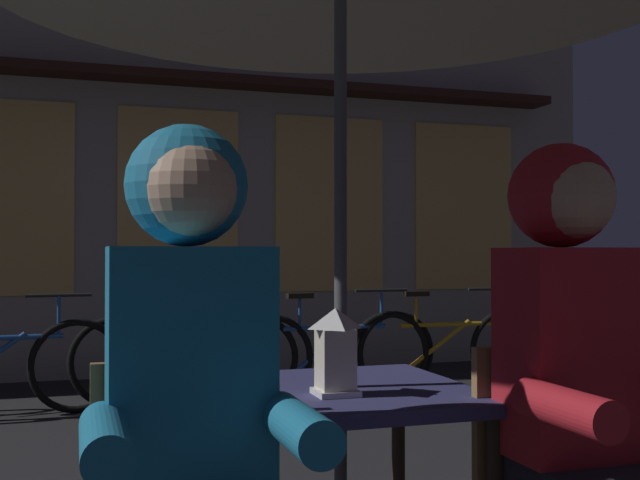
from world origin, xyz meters
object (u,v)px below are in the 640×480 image
(person_right_hooded, at_px, (580,362))
(bicycle_third, at_px, (186,358))
(cafe_table, at_px, (341,423))
(bicycle_fourth, at_px, (335,353))
(bicycle_furthest, at_px, (584,345))
(lantern, at_px, (335,349))
(bicycle_fifth, at_px, (449,349))
(person_left_hooded, at_px, (191,382))

(person_right_hooded, height_order, bicycle_third, person_right_hooded)
(cafe_table, height_order, bicycle_fourth, bicycle_fourth)
(bicycle_fourth, bearing_deg, bicycle_furthest, -2.77)
(cafe_table, bearing_deg, lantern, -115.37)
(bicycle_fifth, bearing_deg, bicycle_third, 177.07)
(bicycle_fifth, bearing_deg, bicycle_fourth, 178.33)
(person_left_hooded, bearing_deg, bicycle_fifth, 56.44)
(bicycle_fifth, bearing_deg, person_right_hooded, -112.88)
(cafe_table, xyz_separation_m, bicycle_third, (0.06, 3.66, -0.29))
(bicycle_fourth, distance_m, bicycle_fifth, 0.96)
(bicycle_third, relative_size, bicycle_fifth, 1.00)
(cafe_table, distance_m, bicycle_furthest, 4.85)
(lantern, bearing_deg, cafe_table, 64.63)
(lantern, xyz_separation_m, person_right_hooded, (0.53, -0.31, -0.01))
(cafe_table, relative_size, person_left_hooded, 0.53)
(cafe_table, height_order, bicycle_third, bicycle_third)
(bicycle_fourth, distance_m, bicycle_furthest, 2.19)
(cafe_table, height_order, person_right_hooded, person_right_hooded)
(person_right_hooded, xyz_separation_m, bicycle_fourth, (0.71, 4.00, -0.50))
(cafe_table, bearing_deg, person_left_hooded, -138.43)
(cafe_table, relative_size, bicycle_furthest, 0.44)
(lantern, relative_size, bicycle_third, 0.14)
(cafe_table, height_order, bicycle_furthest, bicycle_furthest)
(bicycle_furthest, bearing_deg, person_left_hooded, -134.71)
(person_right_hooded, bearing_deg, bicycle_furthest, 53.36)
(lantern, distance_m, person_left_hooded, 0.53)
(bicycle_fourth, xyz_separation_m, bicycle_fifth, (0.96, -0.03, 0.00))
(person_right_hooded, distance_m, bicycle_third, 4.13)
(lantern, xyz_separation_m, bicycle_fourth, (1.25, 3.69, -0.51))
(bicycle_fourth, bearing_deg, person_left_hooded, -112.70)
(bicycle_third, distance_m, bicycle_furthest, 3.32)
(person_left_hooded, distance_m, bicycle_third, 4.15)
(person_left_hooded, bearing_deg, cafe_table, 41.57)
(bicycle_fourth, relative_size, bicycle_furthest, 1.01)
(bicycle_third, height_order, bicycle_fifth, same)
(bicycle_fourth, relative_size, bicycle_fifth, 1.00)
(bicycle_fourth, xyz_separation_m, bicycle_furthest, (2.18, -0.11, 0.00))
(person_right_hooded, relative_size, bicycle_fifth, 0.83)
(lantern, bearing_deg, bicycle_fourth, 71.31)
(bicycle_fourth, bearing_deg, bicycle_third, 176.00)
(lantern, height_order, person_right_hooded, person_right_hooded)
(person_right_hooded, xyz_separation_m, bicycle_furthest, (2.90, 3.90, -0.50))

